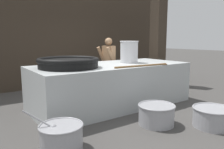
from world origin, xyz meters
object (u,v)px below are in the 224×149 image
at_px(stock_pot, 129,51).
at_px(prep_bowl_extra, 213,116).
at_px(prep_bowl_vegetables, 61,136).
at_px(cook, 108,63).
at_px(giant_wok_near, 68,62).
at_px(prep_bowl_meat, 156,114).

height_order(stock_pot, prep_bowl_extra, stock_pot).
bearing_deg(prep_bowl_vegetables, prep_bowl_extra, -16.94).
bearing_deg(cook, prep_bowl_vegetables, 42.47).
bearing_deg(prep_bowl_vegetables, stock_pot, 30.98).
bearing_deg(giant_wok_near, prep_bowl_vegetables, -118.44).
bearing_deg(giant_wok_near, cook, 34.09).
height_order(giant_wok_near, prep_bowl_extra, giant_wok_near).
distance_m(giant_wok_near, prep_bowl_vegetables, 1.89).
bearing_deg(cook, stock_pot, 78.91).
height_order(cook, prep_bowl_vegetables, cook).
bearing_deg(cook, giant_wok_near, 31.11).
height_order(cook, prep_bowl_meat, cook).
height_order(prep_bowl_meat, prep_bowl_extra, prep_bowl_meat).
relative_size(giant_wok_near, cook, 0.79).
relative_size(giant_wok_near, stock_pot, 2.32).
bearing_deg(prep_bowl_vegetables, giant_wok_near, 61.56).
xyz_separation_m(prep_bowl_vegetables, prep_bowl_extra, (2.64, -0.81, -0.01)).
bearing_deg(giant_wok_near, prep_bowl_extra, -50.43).
xyz_separation_m(giant_wok_near, prep_bowl_meat, (1.08, -1.57, -0.92)).
relative_size(stock_pot, cook, 0.34).
xyz_separation_m(stock_pot, prep_bowl_vegetables, (-2.53, -1.52, -1.10)).
bearing_deg(prep_bowl_meat, stock_pot, 68.13).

